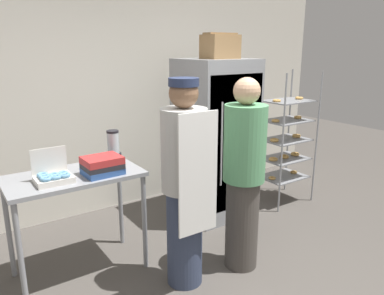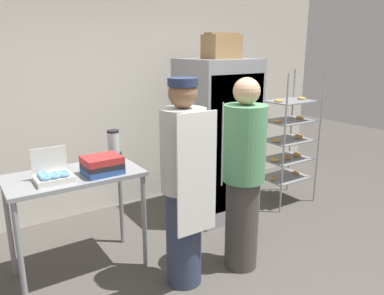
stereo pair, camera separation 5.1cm
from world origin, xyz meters
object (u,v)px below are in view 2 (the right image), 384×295
object	(u,v)px
donut_box	(53,176)
cardboard_storage_box	(222,46)
person_customer	(243,175)
binder_stack	(102,165)
blender_pitcher	(114,148)
baking_rack	(288,140)
person_baker	(184,183)
refrigerator	(217,139)

from	to	relation	value
donut_box	cardboard_storage_box	distance (m)	2.25
person_customer	binder_stack	bearing A→B (deg)	150.14
blender_pitcher	baking_rack	bearing A→B (deg)	-0.24
baking_rack	blender_pitcher	xyz separation A→B (m)	(-2.35, 0.01, 0.24)
baking_rack	person_customer	distance (m)	1.72
donut_box	binder_stack	size ratio (longest dim) A/B	0.89
blender_pitcher	cardboard_storage_box	xyz separation A→B (m)	(1.36, 0.14, 0.92)
baking_rack	blender_pitcher	bearing A→B (deg)	179.76
blender_pitcher	binder_stack	distance (m)	0.34
baking_rack	person_customer	xyz separation A→B (m)	(-1.49, -0.86, 0.06)
binder_stack	person_customer	distance (m)	1.23
blender_pitcher	person_baker	size ratio (longest dim) A/B	0.17
donut_box	person_customer	xyz separation A→B (m)	(1.47, -0.64, -0.09)
person_baker	person_customer	size ratio (longest dim) A/B	1.01
binder_stack	cardboard_storage_box	size ratio (longest dim) A/B	0.85
refrigerator	binder_stack	world-z (taller)	refrigerator
blender_pitcher	person_baker	world-z (taller)	person_baker
donut_box	person_customer	bearing A→B (deg)	-23.39
cardboard_storage_box	binder_stack	bearing A→B (deg)	-165.88
donut_box	binder_stack	xyz separation A→B (m)	(0.40, -0.02, 0.03)
binder_stack	cardboard_storage_box	world-z (taller)	cardboard_storage_box
refrigerator	binder_stack	size ratio (longest dim) A/B	5.78
donut_box	blender_pitcher	xyz separation A→B (m)	(0.62, 0.23, 0.09)
donut_box	person_customer	world-z (taller)	person_customer
refrigerator	person_customer	distance (m)	1.18
donut_box	person_customer	distance (m)	1.60
blender_pitcher	cardboard_storage_box	size ratio (longest dim) A/B	0.82
person_customer	cardboard_storage_box	bearing A→B (deg)	63.28
refrigerator	person_customer	bearing A→B (deg)	-115.51
cardboard_storage_box	person_customer	size ratio (longest dim) A/B	0.22
baking_rack	person_customer	world-z (taller)	person_customer
binder_stack	baking_rack	bearing A→B (deg)	5.47
donut_box	blender_pitcher	size ratio (longest dim) A/B	0.93
donut_box	person_baker	distance (m)	1.06
refrigerator	cardboard_storage_box	distance (m)	1.07
donut_box	blender_pitcher	distance (m)	0.66
baking_rack	binder_stack	bearing A→B (deg)	-174.53
blender_pitcher	person_baker	bearing A→B (deg)	-70.57
person_baker	blender_pitcher	bearing A→B (deg)	109.43
refrigerator	donut_box	xyz separation A→B (m)	(-1.98, -0.43, 0.06)
refrigerator	blender_pitcher	xyz separation A→B (m)	(-1.36, -0.20, 0.14)
binder_stack	refrigerator	bearing A→B (deg)	16.16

